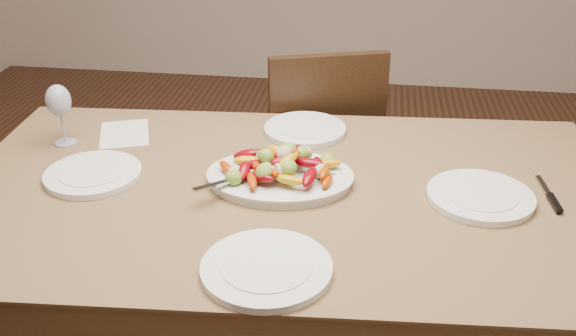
{
  "coord_description": "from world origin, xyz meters",
  "views": [
    {
      "loc": [
        0.33,
        -1.46,
        1.62
      ],
      "look_at": [
        0.12,
        0.05,
        0.82
      ],
      "focal_mm": 40.0,
      "sensor_mm": 36.0,
      "label": 1
    }
  ],
  "objects_px": {
    "wine_glass": "(61,113)",
    "chair_far": "(315,155)",
    "plate_far": "(305,130)",
    "plate_near": "(266,269)",
    "serving_platter": "(280,179)",
    "plate_right": "(480,197)",
    "plate_left": "(93,174)",
    "dining_table": "(288,298)"
  },
  "relations": [
    {
      "from": "serving_platter",
      "to": "wine_glass",
      "type": "distance_m",
      "value": 0.72
    },
    {
      "from": "plate_right",
      "to": "wine_glass",
      "type": "bearing_deg",
      "value": 172.12
    },
    {
      "from": "plate_right",
      "to": "plate_near",
      "type": "height_order",
      "value": "same"
    },
    {
      "from": "plate_right",
      "to": "plate_far",
      "type": "distance_m",
      "value": 0.62
    },
    {
      "from": "plate_left",
      "to": "plate_far",
      "type": "xyz_separation_m",
      "value": [
        0.55,
        0.39,
        0.0
      ]
    },
    {
      "from": "chair_far",
      "to": "plate_right",
      "type": "xyz_separation_m",
      "value": [
        0.51,
        -0.77,
        0.29
      ]
    },
    {
      "from": "wine_glass",
      "to": "plate_right",
      "type": "bearing_deg",
      "value": -7.88
    },
    {
      "from": "plate_right",
      "to": "plate_far",
      "type": "height_order",
      "value": "same"
    },
    {
      "from": "serving_platter",
      "to": "plate_near",
      "type": "bearing_deg",
      "value": -85.48
    },
    {
      "from": "chair_far",
      "to": "plate_near",
      "type": "relative_size",
      "value": 3.25
    },
    {
      "from": "chair_far",
      "to": "plate_left",
      "type": "xyz_separation_m",
      "value": [
        -0.55,
        -0.79,
        0.29
      ]
    },
    {
      "from": "plate_far",
      "to": "plate_near",
      "type": "distance_m",
      "value": 0.75
    },
    {
      "from": "chair_far",
      "to": "serving_platter",
      "type": "distance_m",
      "value": 0.81
    },
    {
      "from": "chair_far",
      "to": "plate_far",
      "type": "height_order",
      "value": "chair_far"
    },
    {
      "from": "plate_far",
      "to": "wine_glass",
      "type": "bearing_deg",
      "value": -165.33
    },
    {
      "from": "chair_far",
      "to": "serving_platter",
      "type": "bearing_deg",
      "value": 70.08
    },
    {
      "from": "dining_table",
      "to": "chair_far",
      "type": "distance_m",
      "value": 0.78
    },
    {
      "from": "dining_table",
      "to": "wine_glass",
      "type": "distance_m",
      "value": 0.89
    },
    {
      "from": "plate_left",
      "to": "plate_right",
      "type": "height_order",
      "value": "same"
    },
    {
      "from": "dining_table",
      "to": "wine_glass",
      "type": "relative_size",
      "value": 8.98
    },
    {
      "from": "plate_near",
      "to": "chair_far",
      "type": "bearing_deg",
      "value": 90.33
    },
    {
      "from": "dining_table",
      "to": "plate_left",
      "type": "xyz_separation_m",
      "value": [
        -0.55,
        -0.02,
        0.39
      ]
    },
    {
      "from": "serving_platter",
      "to": "wine_glass",
      "type": "xyz_separation_m",
      "value": [
        -0.7,
        0.16,
        0.09
      ]
    },
    {
      "from": "wine_glass",
      "to": "chair_far",
      "type": "bearing_deg",
      "value": 39.31
    },
    {
      "from": "plate_far",
      "to": "wine_glass",
      "type": "relative_size",
      "value": 1.29
    },
    {
      "from": "dining_table",
      "to": "plate_left",
      "type": "relative_size",
      "value": 6.85
    },
    {
      "from": "serving_platter",
      "to": "plate_near",
      "type": "relative_size",
      "value": 1.34
    },
    {
      "from": "dining_table",
      "to": "plate_left",
      "type": "bearing_deg",
      "value": -178.37
    },
    {
      "from": "serving_platter",
      "to": "plate_right",
      "type": "distance_m",
      "value": 0.54
    },
    {
      "from": "serving_platter",
      "to": "plate_left",
      "type": "height_order",
      "value": "serving_platter"
    },
    {
      "from": "plate_far",
      "to": "dining_table",
      "type": "bearing_deg",
      "value": -90.34
    },
    {
      "from": "plate_right",
      "to": "plate_near",
      "type": "bearing_deg",
      "value": -142.31
    },
    {
      "from": "plate_far",
      "to": "plate_near",
      "type": "relative_size",
      "value": 0.9
    },
    {
      "from": "dining_table",
      "to": "wine_glass",
      "type": "height_order",
      "value": "wine_glass"
    },
    {
      "from": "chair_far",
      "to": "plate_near",
      "type": "xyz_separation_m",
      "value": [
        0.01,
        -1.16,
        0.29
      ]
    },
    {
      "from": "plate_near",
      "to": "plate_far",
      "type": "bearing_deg",
      "value": 90.31
    },
    {
      "from": "plate_right",
      "to": "plate_far",
      "type": "relative_size",
      "value": 1.06
    },
    {
      "from": "dining_table",
      "to": "plate_near",
      "type": "bearing_deg",
      "value": -89.06
    },
    {
      "from": "plate_near",
      "to": "plate_left",
      "type": "bearing_deg",
      "value": 146.87
    },
    {
      "from": "dining_table",
      "to": "chair_far",
      "type": "relative_size",
      "value": 1.94
    },
    {
      "from": "plate_near",
      "to": "plate_right",
      "type": "bearing_deg",
      "value": 37.69
    },
    {
      "from": "plate_right",
      "to": "wine_glass",
      "type": "distance_m",
      "value": 1.25
    }
  ]
}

